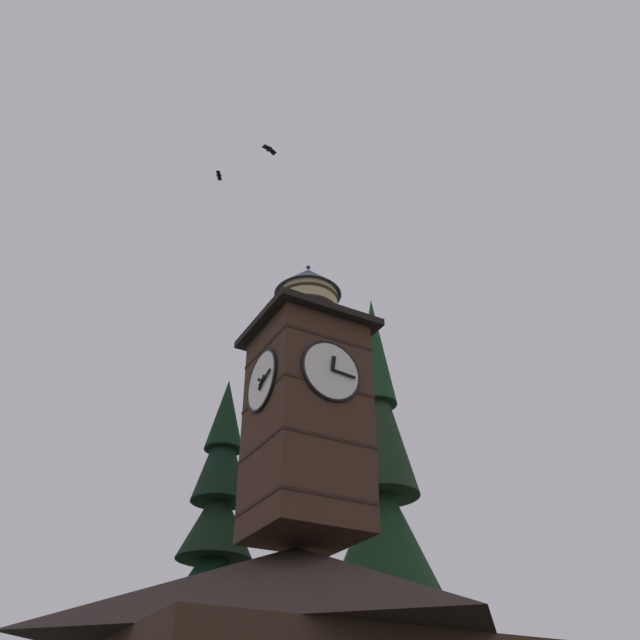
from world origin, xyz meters
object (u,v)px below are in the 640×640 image
pine_tree_behind (209,612)px  flying_bird_high (219,176)px  flying_bird_low (269,149)px  clock_tower (306,401)px  pine_tree_aside (384,553)px  moon (288,569)px

pine_tree_behind → flying_bird_high: flying_bird_high is taller
flying_bird_low → clock_tower: bearing=-167.6°
pine_tree_aside → flying_bird_high: (9.37, 3.15, 13.20)m
flying_bird_low → moon: bearing=-118.3°
pine_tree_aside → flying_bird_low: size_ratio=31.44×
pine_tree_behind → pine_tree_aside: bearing=156.6°
clock_tower → flying_bird_high: size_ratio=18.95×
pine_tree_aside → flying_bird_low: (8.10, 5.25, 13.40)m
clock_tower → flying_bird_low: flying_bird_low is taller
flying_bird_high → pine_tree_behind: bearing=-120.0°
clock_tower → moon: clock_tower is taller
pine_tree_behind → flying_bird_low: flying_bird_low is taller
clock_tower → flying_bird_low: bearing=12.4°
flying_bird_high → flying_bird_low: size_ratio=0.82×
pine_tree_aside → flying_bird_high: size_ratio=38.25×
pine_tree_behind → pine_tree_aside: pine_tree_aside is taller
pine_tree_behind → pine_tree_aside: (-6.04, 2.61, 2.25)m
pine_tree_behind → flying_bird_low: bearing=75.3°
moon → flying_bird_low: size_ratio=2.66×
clock_tower → pine_tree_behind: (-0.03, -7.41, -5.31)m
clock_tower → pine_tree_behind: bearing=-90.2°
flying_bird_low → pine_tree_aside: bearing=-147.1°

